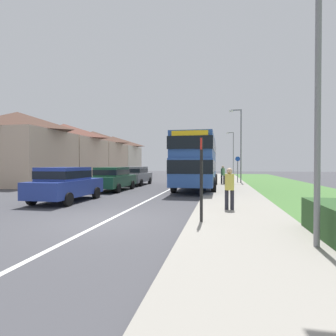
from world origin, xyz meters
TOP-DOWN VIEW (x-y plane):
  - ground_plane at (0.00, 0.00)m, footprint 120.00×120.00m
  - lane_marking_centre at (0.00, 8.00)m, footprint 0.14×60.00m
  - pavement_near_side at (4.20, 6.00)m, footprint 3.20×68.00m
  - grass_verge_seaward at (8.50, 6.00)m, footprint 6.00×68.00m
  - double_decker_bus at (1.90, 11.45)m, footprint 2.80×9.82m
  - parked_car_blue at (-3.73, 3.71)m, footprint 1.96×4.25m
  - parked_car_dark_green at (-3.60, 9.12)m, footprint 1.95×4.40m
  - parked_car_grey at (-3.64, 14.16)m, footprint 1.95×4.43m
  - pedestrian_at_stop at (3.88, 2.26)m, footprint 0.34×0.34m
  - pedestrian_walking_away at (3.76, 15.11)m, footprint 0.34×0.34m
  - bus_stop_sign at (3.00, -0.02)m, footprint 0.09×0.52m
  - cycle_route_sign at (5.14, 17.85)m, footprint 0.44×0.08m
  - street_lamp_near at (5.39, -1.94)m, footprint 1.14×0.20m
  - street_lamp_mid at (5.30, 17.49)m, footprint 1.14×0.20m
  - street_lamp_far at (5.47, 35.83)m, footprint 1.14×0.20m
  - house_terrace_far_side at (-13.56, 22.46)m, footprint 7.65×27.43m

SIDE VIEW (x-z plane):
  - ground_plane at x=0.00m, z-range 0.00..0.00m
  - lane_marking_centre at x=0.00m, z-range 0.00..0.01m
  - grass_verge_seaward at x=8.50m, z-range 0.00..0.08m
  - pavement_near_side at x=4.20m, z-range 0.00..0.12m
  - parked_car_grey at x=-3.64m, z-range 0.09..1.67m
  - parked_car_dark_green at x=-3.60m, z-range 0.09..1.68m
  - parked_car_blue at x=-3.73m, z-range 0.08..1.74m
  - pedestrian_at_stop at x=3.88m, z-range 0.14..1.81m
  - pedestrian_walking_away at x=3.76m, z-range 0.14..1.81m
  - cycle_route_sign at x=5.14m, z-range 0.17..2.69m
  - bus_stop_sign at x=3.00m, z-range 0.24..2.84m
  - double_decker_bus at x=1.90m, z-range 0.29..3.99m
  - house_terrace_far_side at x=-13.56m, z-range 0.00..6.30m
  - street_lamp_mid at x=5.30m, z-range 0.54..7.38m
  - street_lamp_far at x=5.47m, z-range 0.54..7.42m
  - street_lamp_near at x=5.39m, z-range 0.56..8.47m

